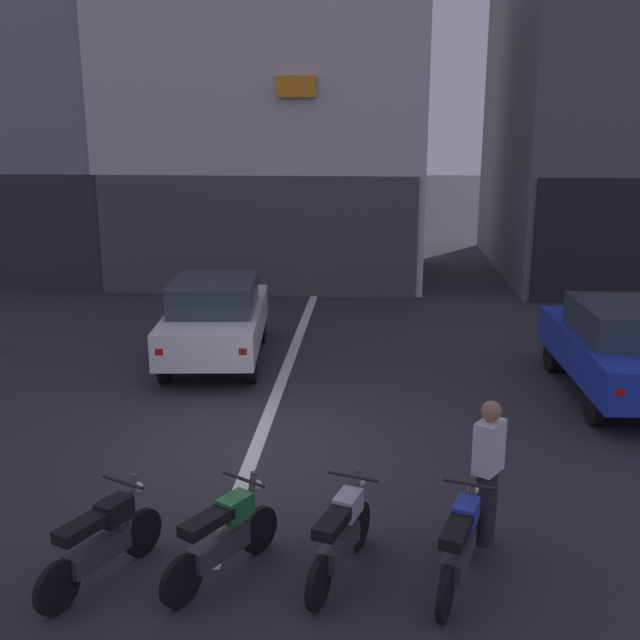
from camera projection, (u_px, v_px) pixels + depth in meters
name	position (u px, v px, depth m)	size (l,w,h in m)	color
ground_plane	(256.00, 449.00, 10.66)	(120.00, 120.00, 0.00)	#2B2B30
lane_centre_line	(299.00, 334.00, 16.44)	(0.20, 18.00, 0.01)	silver
building_corner_left	(16.00, 30.00, 23.32)	(8.55, 8.87, 14.78)	gray
building_mid_block	(277.00, 106.00, 23.29)	(8.92, 9.13, 10.16)	silver
car_white_crossing_near	(216.00, 317.00, 14.41)	(2.11, 4.24, 1.64)	black
car_blue_parked_kerbside	(622.00, 347.00, 12.49)	(1.89, 4.15, 1.64)	black
car_red_down_street	(360.00, 242.00, 23.68)	(2.26, 4.29, 1.64)	black
motorcycle_black_row_leftmost	(102.00, 540.00, 7.47)	(0.80, 1.53, 0.98)	black
motorcycle_green_row_left_mid	(223.00, 536.00, 7.54)	(0.93, 1.46, 0.98)	black
motorcycle_silver_row_centre	(341.00, 535.00, 7.57)	(0.67, 1.61, 0.98)	black
motorcycle_blue_row_right_mid	(460.00, 544.00, 7.40)	(0.67, 1.61, 0.98)	black
person_by_motorcycles	(488.00, 472.00, 8.07)	(0.38, 0.42, 1.67)	#23232D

